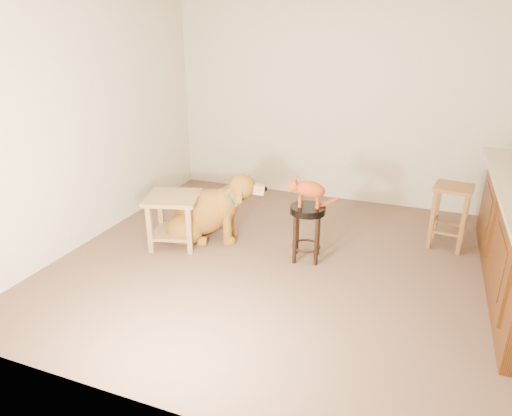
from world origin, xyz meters
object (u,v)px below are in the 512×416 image
at_px(wood_stool, 449,215).
at_px(tabby_kitten, 307,190).
at_px(golden_retriever, 206,214).
at_px(padded_stool, 307,222).
at_px(side_table, 174,213).

relative_size(wood_stool, tabby_kitten, 1.41).
height_order(golden_retriever, tabby_kitten, tabby_kitten).
height_order(padded_stool, golden_retriever, golden_retriever).
height_order(side_table, tabby_kitten, tabby_kitten).
height_order(wood_stool, side_table, wood_stool).
bearing_deg(golden_retriever, padded_stool, -20.00).
distance_m(wood_stool, tabby_kitten, 1.57).
height_order(wood_stool, tabby_kitten, tabby_kitten).
xyz_separation_m(padded_stool, tabby_kitten, (-0.01, -0.00, 0.33)).
relative_size(side_table, tabby_kitten, 1.38).
bearing_deg(wood_stool, tabby_kitten, -148.10).
relative_size(golden_retriever, tabby_kitten, 2.55).
relative_size(wood_stool, side_table, 1.02).
distance_m(padded_stool, wood_stool, 1.52).
bearing_deg(padded_stool, tabby_kitten, -175.54).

